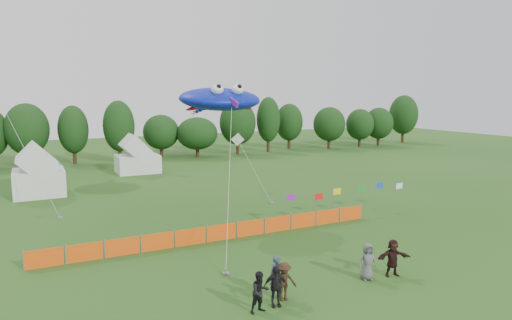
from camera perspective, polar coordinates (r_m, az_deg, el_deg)
name	(u,v)px	position (r m, az deg, el deg)	size (l,w,h in m)	color
ground	(312,283)	(22.77, 7.05, -15.07)	(160.00, 160.00, 0.00)	#234C16
treeline	(137,130)	(63.83, -14.62, 3.70)	(104.57, 8.78, 8.36)	#382314
tent_left	(39,174)	(44.96, -25.54, -1.60)	(4.28, 4.28, 3.78)	silver
tent_right	(137,158)	(53.96, -14.60, 0.24)	(4.74, 3.79, 3.35)	silver
barrier_fence	(221,232)	(28.65, -4.34, -9.00)	(21.90, 0.06, 1.00)	#E64E0C
flag_row	(347,197)	(34.55, 11.32, -4.54)	(10.73, 0.63, 2.19)	gray
spectator_a	(277,277)	(20.90, 2.65, -14.35)	(0.70, 0.46, 1.92)	#323F53
spectator_b	(260,292)	(19.61, 0.53, -16.19)	(0.85, 0.67, 1.76)	black
spectator_c	(284,281)	(20.68, 3.54, -14.91)	(1.12, 0.64, 1.73)	#301F13
spectator_d	(275,286)	(20.14, 2.45, -15.47)	(1.05, 0.44, 1.79)	black
spectator_e	(367,261)	(23.36, 13.75, -12.21)	(0.90, 0.58, 1.83)	#545459
spectator_f	(393,258)	(24.12, 16.72, -11.63)	(1.73, 0.55, 1.86)	black
stingray_kite	(219,99)	(32.22, -4.70, 7.56)	(6.93, 17.26, 9.70)	#0D1EBF
small_kite_white	(245,154)	(42.15, -1.35, 0.80)	(1.29, 7.58, 5.31)	silver
small_kite_dark	(19,137)	(40.45, -27.55, 2.53)	(4.81, 9.27, 10.48)	black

